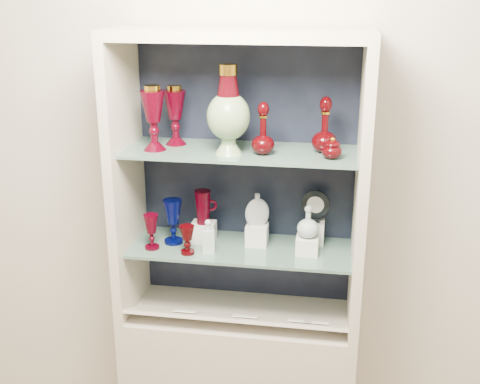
% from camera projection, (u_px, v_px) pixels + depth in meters
% --- Properties ---
extents(wall_back, '(3.50, 0.02, 2.80)m').
position_uv_depth(wall_back, '(248.00, 154.00, 2.60)').
color(wall_back, beige).
rests_on(wall_back, ground).
extents(cabinet_base, '(1.00, 0.40, 0.75)m').
position_uv_depth(cabinet_base, '(240.00, 384.00, 2.73)').
color(cabinet_base, beige).
rests_on(cabinet_base, ground).
extents(cabinet_back_panel, '(0.98, 0.02, 1.15)m').
position_uv_depth(cabinet_back_panel, '(247.00, 173.00, 2.60)').
color(cabinet_back_panel, black).
rests_on(cabinet_back_panel, cabinet_base).
extents(cabinet_side_left, '(0.04, 0.40, 1.15)m').
position_uv_depth(cabinet_side_left, '(126.00, 180.00, 2.50)').
color(cabinet_side_left, beige).
rests_on(cabinet_side_left, cabinet_base).
extents(cabinet_side_right, '(0.04, 0.40, 1.15)m').
position_uv_depth(cabinet_side_right, '(361.00, 192.00, 2.35)').
color(cabinet_side_right, beige).
rests_on(cabinet_side_right, cabinet_base).
extents(cabinet_top_cap, '(1.00, 0.40, 0.04)m').
position_uv_depth(cabinet_top_cap, '(240.00, 34.00, 2.23)').
color(cabinet_top_cap, beige).
rests_on(cabinet_top_cap, cabinet_side_left).
extents(shelf_lower, '(0.92, 0.34, 0.01)m').
position_uv_depth(shelf_lower, '(241.00, 248.00, 2.53)').
color(shelf_lower, slate).
rests_on(shelf_lower, cabinet_side_left).
extents(shelf_upper, '(0.92, 0.34, 0.01)m').
position_uv_depth(shelf_upper, '(241.00, 152.00, 2.40)').
color(shelf_upper, slate).
rests_on(shelf_upper, cabinet_side_left).
extents(label_ledge, '(0.92, 0.17, 0.09)m').
position_uv_depth(label_ledge, '(236.00, 319.00, 2.50)').
color(label_ledge, beige).
rests_on(label_ledge, cabinet_base).
extents(label_card_0, '(0.10, 0.06, 0.03)m').
position_uv_depth(label_card_0, '(316.00, 322.00, 2.44)').
color(label_card_0, white).
rests_on(label_card_0, label_ledge).
extents(label_card_1, '(0.10, 0.06, 0.03)m').
position_uv_depth(label_card_1, '(186.00, 311.00, 2.52)').
color(label_card_1, white).
rests_on(label_card_1, label_ledge).
extents(label_card_2, '(0.10, 0.06, 0.03)m').
position_uv_depth(label_card_2, '(246.00, 316.00, 2.48)').
color(label_card_2, white).
rests_on(label_card_2, label_ledge).
extents(label_card_3, '(0.10, 0.06, 0.03)m').
position_uv_depth(label_card_3, '(300.00, 321.00, 2.45)').
color(label_card_3, white).
rests_on(label_card_3, label_ledge).
extents(pedestal_lamp_left, '(0.12, 0.12, 0.26)m').
position_uv_depth(pedestal_lamp_left, '(153.00, 118.00, 2.36)').
color(pedestal_lamp_left, '#44000E').
rests_on(pedestal_lamp_left, shelf_upper).
extents(pedestal_lamp_right, '(0.12, 0.12, 0.24)m').
position_uv_depth(pedestal_lamp_right, '(175.00, 115.00, 2.45)').
color(pedestal_lamp_right, '#44000E').
rests_on(pedestal_lamp_right, shelf_upper).
extents(enamel_urn, '(0.18, 0.18, 0.34)m').
position_uv_depth(enamel_urn, '(228.00, 110.00, 2.29)').
color(enamel_urn, '#114F32').
rests_on(enamel_urn, shelf_upper).
extents(ruby_decanter_a, '(0.12, 0.12, 0.23)m').
position_uv_depth(ruby_decanter_a, '(263.00, 125.00, 2.30)').
color(ruby_decanter_a, '#3C0205').
rests_on(ruby_decanter_a, shelf_upper).
extents(ruby_decanter_b, '(0.12, 0.12, 0.23)m').
position_uv_depth(ruby_decanter_b, '(325.00, 123.00, 2.32)').
color(ruby_decanter_b, '#3C0205').
rests_on(ruby_decanter_b, shelf_upper).
extents(lidded_bowl, '(0.10, 0.10, 0.09)m').
position_uv_depth(lidded_bowl, '(332.00, 148.00, 2.26)').
color(lidded_bowl, '#3C0205').
rests_on(lidded_bowl, shelf_upper).
extents(cobalt_goblet, '(0.10, 0.10, 0.19)m').
position_uv_depth(cobalt_goblet, '(173.00, 222.00, 2.54)').
color(cobalt_goblet, '#01053D').
rests_on(cobalt_goblet, shelf_lower).
extents(ruby_goblet_tall, '(0.08, 0.08, 0.15)m').
position_uv_depth(ruby_goblet_tall, '(151.00, 232.00, 2.49)').
color(ruby_goblet_tall, '#44000E').
rests_on(ruby_goblet_tall, shelf_lower).
extents(ruby_goblet_small, '(0.07, 0.07, 0.12)m').
position_uv_depth(ruby_goblet_small, '(187.00, 240.00, 2.45)').
color(ruby_goblet_small, '#3C0205').
rests_on(ruby_goblet_small, shelf_lower).
extents(riser_ruby_pitcher, '(0.10, 0.10, 0.08)m').
position_uv_depth(riser_ruby_pitcher, '(203.00, 232.00, 2.58)').
color(riser_ruby_pitcher, silver).
rests_on(riser_ruby_pitcher, shelf_lower).
extents(ruby_pitcher, '(0.12, 0.09, 0.15)m').
position_uv_depth(ruby_pitcher, '(203.00, 207.00, 2.54)').
color(ruby_pitcher, '#44000E').
rests_on(ruby_pitcher, riser_ruby_pitcher).
extents(clear_square_bottle, '(0.06, 0.06, 0.14)m').
position_uv_depth(clear_square_bottle, '(208.00, 236.00, 2.46)').
color(clear_square_bottle, '#ACBFC5').
rests_on(clear_square_bottle, shelf_lower).
extents(riser_flat_flask, '(0.09, 0.09, 0.09)m').
position_uv_depth(riser_flat_flask, '(257.00, 235.00, 2.54)').
color(riser_flat_flask, silver).
rests_on(riser_flat_flask, shelf_lower).
extents(flat_flask, '(0.11, 0.07, 0.14)m').
position_uv_depth(flat_flask, '(257.00, 209.00, 2.50)').
color(flat_flask, '#A4ACB6').
rests_on(flat_flask, riser_flat_flask).
extents(riser_clear_round_decanter, '(0.09, 0.09, 0.07)m').
position_uv_depth(riser_clear_round_decanter, '(307.00, 245.00, 2.46)').
color(riser_clear_round_decanter, silver).
rests_on(riser_clear_round_decanter, shelf_lower).
extents(clear_round_decanter, '(0.12, 0.12, 0.13)m').
position_uv_depth(clear_round_decanter, '(308.00, 222.00, 2.43)').
color(clear_round_decanter, '#ACBFC5').
rests_on(clear_round_decanter, riser_clear_round_decanter).
extents(riser_cameo_medallion, '(0.08, 0.08, 0.10)m').
position_uv_depth(riser_cameo_medallion, '(314.00, 232.00, 2.55)').
color(riser_cameo_medallion, silver).
rests_on(riser_cameo_medallion, shelf_lower).
extents(cameo_medallion, '(0.12, 0.06, 0.14)m').
position_uv_depth(cameo_medallion, '(316.00, 206.00, 2.51)').
color(cameo_medallion, black).
rests_on(cameo_medallion, riser_cameo_medallion).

